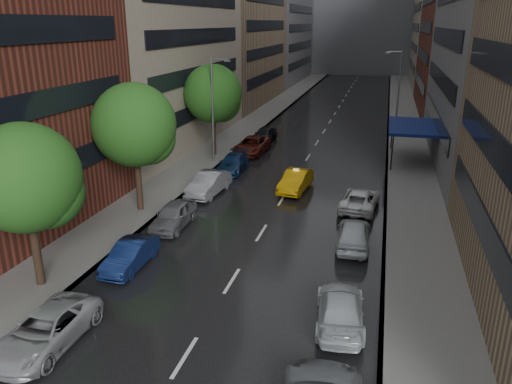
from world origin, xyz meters
TOP-DOWN VIEW (x-y plane):
  - road at (0.00, 50.00)m, footprint 14.00×140.00m
  - sidewalk_left at (-9.00, 50.00)m, footprint 4.00×140.00m
  - sidewalk_right at (9.00, 50.00)m, footprint 4.00×140.00m
  - building_far at (0.00, 118.00)m, footprint 40.00×14.00m
  - tree_near at (-8.60, 7.27)m, footprint 4.93×4.93m
  - tree_mid at (-8.60, 17.49)m, footprint 5.28×5.28m
  - tree_far at (-8.60, 32.44)m, footprint 5.27×5.27m
  - taxi at (0.58, 24.27)m, footprint 2.11×4.75m
  - parked_cars_left at (-5.40, 22.99)m, footprint 2.75×40.77m
  - parked_cars_right at (5.40, 10.46)m, footprint 3.10×25.29m
  - street_lamp_left at (-7.72, 30.00)m, footprint 1.74×0.22m
  - street_lamp_right at (7.72, 45.00)m, footprint 1.74×0.22m
  - awning at (8.98, 35.00)m, footprint 4.00×8.00m

SIDE VIEW (x-z plane):
  - road at x=0.00m, z-range 0.00..0.01m
  - sidewalk_left at x=-9.00m, z-range 0.00..0.15m
  - sidewalk_right at x=9.00m, z-range 0.00..0.15m
  - parked_cars_right at x=5.40m, z-range -0.04..1.50m
  - parked_cars_left at x=-5.40m, z-range -0.06..1.55m
  - taxi at x=0.58m, z-range 0.00..1.52m
  - awning at x=8.98m, z-range 1.57..4.70m
  - street_lamp_left at x=-7.72m, z-range 0.39..9.39m
  - street_lamp_right at x=7.72m, z-range 0.39..9.39m
  - tree_near at x=-8.60m, z-range 1.44..9.30m
  - tree_far at x=-8.60m, z-range 1.55..9.94m
  - tree_mid at x=-8.60m, z-range 1.55..9.97m
  - building_far at x=0.00m, z-range 0.00..32.00m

